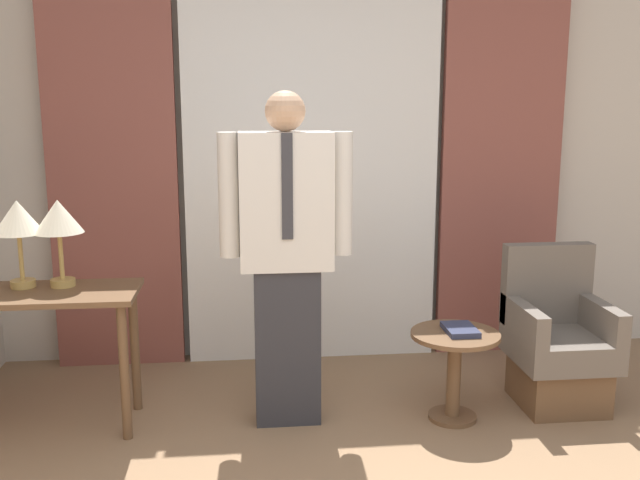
{
  "coord_description": "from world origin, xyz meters",
  "views": [
    {
      "loc": [
        -0.44,
        -1.75,
        1.73
      ],
      "look_at": [
        -0.07,
        1.75,
        1.03
      ],
      "focal_mm": 40.0,
      "sensor_mm": 36.0,
      "label": 1
    }
  ],
  "objects_px": {
    "desk": "(41,317)",
    "person": "(286,249)",
    "table_lamp_right": "(58,220)",
    "armchair": "(557,346)",
    "side_table": "(454,360)",
    "book": "(460,329)",
    "table_lamp_left": "(18,221)"
  },
  "relations": [
    {
      "from": "desk",
      "to": "armchair",
      "type": "relative_size",
      "value": 1.12
    },
    {
      "from": "desk",
      "to": "side_table",
      "type": "distance_m",
      "value": 2.21
    },
    {
      "from": "table_lamp_left",
      "to": "book",
      "type": "relative_size",
      "value": 2.02
    },
    {
      "from": "person",
      "to": "book",
      "type": "relative_size",
      "value": 7.7
    },
    {
      "from": "table_lamp_right",
      "to": "side_table",
      "type": "bearing_deg",
      "value": -6.29
    },
    {
      "from": "desk",
      "to": "armchair",
      "type": "height_order",
      "value": "armchair"
    },
    {
      "from": "desk",
      "to": "book",
      "type": "height_order",
      "value": "desk"
    },
    {
      "from": "person",
      "to": "side_table",
      "type": "xyz_separation_m",
      "value": [
        0.9,
        -0.08,
        -0.62
      ]
    },
    {
      "from": "person",
      "to": "side_table",
      "type": "bearing_deg",
      "value": -5.35
    },
    {
      "from": "desk",
      "to": "book",
      "type": "relative_size",
      "value": 4.37
    },
    {
      "from": "desk",
      "to": "table_lamp_right",
      "type": "distance_m",
      "value": 0.51
    },
    {
      "from": "armchair",
      "to": "book",
      "type": "relative_size",
      "value": 3.91
    },
    {
      "from": "person",
      "to": "armchair",
      "type": "relative_size",
      "value": 1.97
    },
    {
      "from": "side_table",
      "to": "book",
      "type": "bearing_deg",
      "value": 10.0
    },
    {
      "from": "table_lamp_left",
      "to": "table_lamp_right",
      "type": "relative_size",
      "value": 1.0
    },
    {
      "from": "table_lamp_left",
      "to": "person",
      "type": "bearing_deg",
      "value": -5.98
    },
    {
      "from": "person",
      "to": "table_lamp_right",
      "type": "bearing_deg",
      "value": 173.0
    },
    {
      "from": "table_lamp_right",
      "to": "person",
      "type": "relative_size",
      "value": 0.26
    },
    {
      "from": "desk",
      "to": "book",
      "type": "distance_m",
      "value": 2.22
    },
    {
      "from": "table_lamp_left",
      "to": "side_table",
      "type": "bearing_deg",
      "value": -5.73
    },
    {
      "from": "desk",
      "to": "side_table",
      "type": "bearing_deg",
      "value": -3.55
    },
    {
      "from": "desk",
      "to": "person",
      "type": "distance_m",
      "value": 1.33
    },
    {
      "from": "table_lamp_left",
      "to": "book",
      "type": "distance_m",
      "value": 2.4
    },
    {
      "from": "desk",
      "to": "table_lamp_right",
      "type": "xyz_separation_m",
      "value": [
        0.1,
        0.09,
        0.5
      ]
    },
    {
      "from": "desk",
      "to": "armchair",
      "type": "bearing_deg",
      "value": 0.36
    },
    {
      "from": "armchair",
      "to": "book",
      "type": "height_order",
      "value": "armchair"
    },
    {
      "from": "desk",
      "to": "person",
      "type": "relative_size",
      "value": 0.57
    },
    {
      "from": "side_table",
      "to": "book",
      "type": "xyz_separation_m",
      "value": [
        0.03,
        0.0,
        0.17
      ]
    },
    {
      "from": "table_lamp_right",
      "to": "side_table",
      "type": "xyz_separation_m",
      "value": [
        2.09,
        -0.23,
        -0.77
      ]
    },
    {
      "from": "person",
      "to": "book",
      "type": "distance_m",
      "value": 1.04
    },
    {
      "from": "desk",
      "to": "person",
      "type": "xyz_separation_m",
      "value": [
        1.29,
        -0.05,
        0.35
      ]
    },
    {
      "from": "table_lamp_left",
      "to": "table_lamp_right",
      "type": "distance_m",
      "value": 0.2
    }
  ]
}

